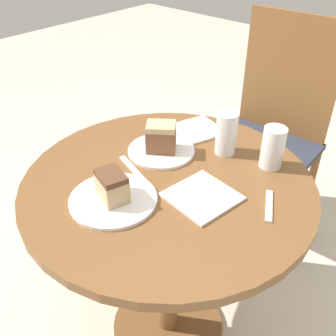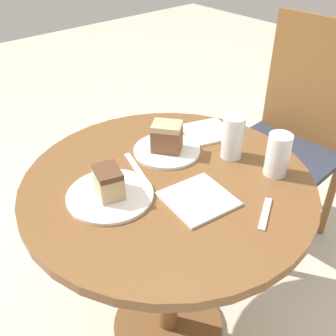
{
  "view_description": "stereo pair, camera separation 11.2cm",
  "coord_description": "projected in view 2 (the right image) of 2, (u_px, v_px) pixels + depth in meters",
  "views": [
    {
      "loc": [
        0.61,
        -0.68,
        1.4
      ],
      "look_at": [
        0.0,
        0.0,
        0.76
      ],
      "focal_mm": 42.0,
      "sensor_mm": 36.0,
      "label": 1
    },
    {
      "loc": [
        0.69,
        -0.6,
        1.4
      ],
      "look_at": [
        0.0,
        0.0,
        0.76
      ],
      "focal_mm": 42.0,
      "sensor_mm": 36.0,
      "label": 2
    }
  ],
  "objects": [
    {
      "name": "napkin_side",
      "position": [
        207.0,
        132.0,
        1.36
      ],
      "size": [
        0.19,
        0.19,
        0.01
      ],
      "rotation": [
        0.0,
        0.0,
        -0.32
      ],
      "color": "silver",
      "rests_on": "table"
    },
    {
      "name": "table",
      "position": [
        168.0,
        221.0,
        1.23
      ],
      "size": [
        0.85,
        0.85,
        0.72
      ],
      "color": "brown",
      "rests_on": "ground_plane"
    },
    {
      "name": "ground_plane",
      "position": [
        168.0,
        326.0,
        1.55
      ],
      "size": [
        8.0,
        8.0,
        0.0
      ],
      "primitive_type": "plane",
      "color": "beige"
    },
    {
      "name": "napkin_stack",
      "position": [
        199.0,
        198.0,
        1.06
      ],
      "size": [
        0.19,
        0.19,
        0.01
      ],
      "rotation": [
        0.0,
        0.0,
        -0.13
      ],
      "color": "silver",
      "rests_on": "table"
    },
    {
      "name": "glass_lemonade",
      "position": [
        233.0,
        139.0,
        1.21
      ],
      "size": [
        0.07,
        0.07,
        0.14
      ],
      "color": "silver",
      "rests_on": "table"
    },
    {
      "name": "plate_far",
      "position": [
        110.0,
        195.0,
        1.07
      ],
      "size": [
        0.24,
        0.24,
        0.01
      ],
      "color": "white",
      "rests_on": "table"
    },
    {
      "name": "glass_water",
      "position": [
        277.0,
        156.0,
        1.13
      ],
      "size": [
        0.07,
        0.07,
        0.13
      ],
      "color": "silver",
      "rests_on": "table"
    },
    {
      "name": "chair",
      "position": [
        291.0,
        135.0,
        1.75
      ],
      "size": [
        0.48,
        0.43,
        1.01
      ],
      "rotation": [
        0.0,
        0.0,
        0.06
      ],
      "color": "brown",
      "rests_on": "ground_plane"
    },
    {
      "name": "spoon",
      "position": [
        265.0,
        214.0,
        1.01
      ],
      "size": [
        0.08,
        0.12,
        0.0
      ],
      "rotation": [
        0.0,
        0.0,
        2.08
      ],
      "color": "silver",
      "rests_on": "table"
    },
    {
      "name": "plate_near",
      "position": [
        167.0,
        150.0,
        1.26
      ],
      "size": [
        0.21,
        0.21,
        0.01
      ],
      "color": "white",
      "rests_on": "table"
    },
    {
      "name": "cake_slice_far",
      "position": [
        109.0,
        182.0,
        1.05
      ],
      "size": [
        0.1,
        0.09,
        0.08
      ],
      "rotation": [
        0.0,
        0.0,
        1.27
      ],
      "color": "tan",
      "rests_on": "plate_far"
    },
    {
      "name": "fork",
      "position": [
        136.0,
        168.0,
        1.18
      ],
      "size": [
        0.16,
        0.07,
        0.0
      ],
      "rotation": [
        0.0,
        0.0,
        2.84
      ],
      "color": "silver",
      "rests_on": "table"
    },
    {
      "name": "cake_slice_near",
      "position": [
        167.0,
        137.0,
        1.23
      ],
      "size": [
        0.12,
        0.11,
        0.09
      ],
      "rotation": [
        0.0,
        0.0,
        2.23
      ],
      "color": "brown",
      "rests_on": "plate_near"
    }
  ]
}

